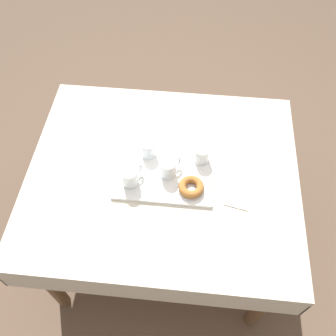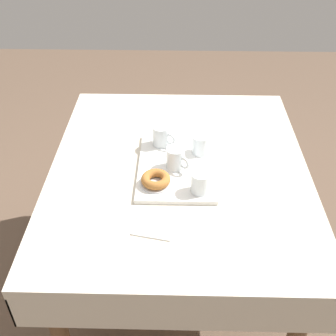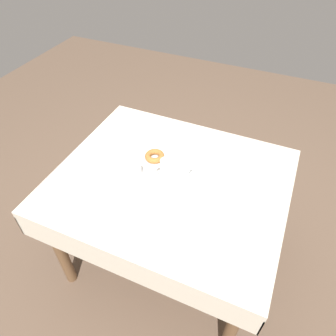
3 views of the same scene
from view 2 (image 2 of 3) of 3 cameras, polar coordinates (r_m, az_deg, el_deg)
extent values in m
plane|color=brown|center=(2.22, 1.19, -15.22)|extent=(6.00, 6.00, 0.00)
cube|color=beige|center=(1.70, 1.50, -0.33)|extent=(1.21, 1.02, 0.04)
cube|color=beige|center=(1.82, -14.68, -2.30)|extent=(1.21, 0.01, 0.14)
cube|color=beige|center=(1.83, 17.53, -2.75)|extent=(1.21, 0.01, 0.14)
cube|color=beige|center=(2.25, 1.51, 7.32)|extent=(0.01, 1.02, 0.14)
cube|color=beige|center=(1.35, 1.36, -19.28)|extent=(0.01, 1.02, 0.14)
cylinder|color=brown|center=(2.36, -8.77, 0.35)|extent=(0.06, 0.06, 0.70)
cylinder|color=brown|center=(2.37, 11.54, 0.06)|extent=(0.06, 0.06, 0.70)
cube|color=white|center=(1.67, 1.15, 0.22)|extent=(0.43, 0.30, 0.02)
cylinder|color=white|center=(1.63, 1.00, 1.35)|extent=(0.07, 0.07, 0.09)
cylinder|color=maroon|center=(1.63, 1.00, 1.12)|extent=(0.06, 0.06, 0.06)
torus|color=white|center=(1.60, 2.21, 0.67)|extent=(0.04, 0.05, 0.05)
cylinder|color=white|center=(1.76, -0.91, 4.37)|extent=(0.07, 0.07, 0.09)
cylinder|color=maroon|center=(1.76, -0.91, 4.15)|extent=(0.06, 0.06, 0.06)
torus|color=white|center=(1.73, 0.34, 3.90)|extent=(0.04, 0.05, 0.05)
cylinder|color=white|center=(1.71, 4.39, 3.15)|extent=(0.07, 0.07, 0.08)
cylinder|color=silver|center=(1.72, 4.37, 2.76)|extent=(0.06, 0.06, 0.05)
cylinder|color=white|center=(1.52, 4.34, -1.95)|extent=(0.07, 0.07, 0.08)
cylinder|color=silver|center=(1.53, 4.31, -2.47)|extent=(0.06, 0.06, 0.04)
cylinder|color=silver|center=(1.57, -1.64, -2.06)|extent=(0.11, 0.11, 0.01)
torus|color=#A3662D|center=(1.56, -1.65, -1.51)|extent=(0.11, 0.11, 0.03)
cube|color=white|center=(1.44, -1.84, -7.80)|extent=(0.13, 0.15, 0.01)
camera|label=1|loc=(1.55, -47.43, 41.47)|focal=39.15mm
camera|label=3|loc=(2.08, 40.21, 34.74)|focal=33.11mm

